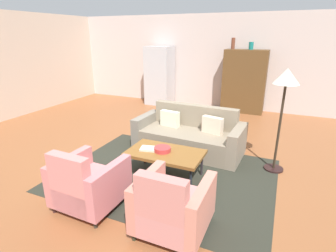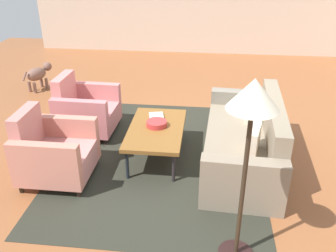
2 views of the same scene
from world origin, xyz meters
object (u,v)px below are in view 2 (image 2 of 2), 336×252
at_px(floor_lamp, 252,113).
at_px(armchair_left, 84,111).
at_px(dog, 38,74).
at_px(armchair_right, 52,153).
at_px(book_stack, 156,117).
at_px(coffee_table, 156,130).
at_px(fruit_bowl, 157,124).
at_px(couch, 248,143).

bearing_deg(floor_lamp, armchair_left, -136.16).
bearing_deg(dog, armchair_right, -129.29).
xyz_separation_m(armchair_right, book_stack, (-0.88, 1.13, 0.11)).
distance_m(floor_lamp, dog, 5.37).
bearing_deg(armchair_left, coffee_table, 64.37).
relative_size(armchair_right, book_stack, 3.09).
xyz_separation_m(armchair_right, floor_lamp, (1.02, 2.13, 1.10)).
distance_m(coffee_table, armchair_left, 1.31).
bearing_deg(fruit_bowl, dog, -129.92).
xyz_separation_m(couch, coffee_table, (-0.00, -1.19, 0.11)).
height_order(armchair_left, dog, armchair_left).
relative_size(armchair_left, armchair_right, 1.00).
distance_m(couch, book_stack, 1.27).
distance_m(book_stack, floor_lamp, 2.36).
relative_size(couch, coffee_table, 1.79).
bearing_deg(dog, coffee_table, -106.80).
bearing_deg(floor_lamp, armchair_right, -115.50).
relative_size(coffee_table, fruit_bowl, 4.47).
bearing_deg(couch, floor_lamp, 175.22).
distance_m(armchair_left, floor_lamp, 3.27).
distance_m(couch, fruit_bowl, 1.20).
relative_size(fruit_bowl, floor_lamp, 0.16).
height_order(coffee_table, book_stack, book_stack).
relative_size(couch, armchair_left, 2.44).
distance_m(couch, armchair_left, 2.43).
bearing_deg(couch, coffee_table, 92.86).
xyz_separation_m(armchair_left, dog, (-1.63, -1.44, -0.03)).
relative_size(armchair_left, floor_lamp, 0.51).
height_order(book_stack, dog, dog).
bearing_deg(coffee_table, fruit_bowl, -180.00).
height_order(couch, dog, couch).
distance_m(armchair_left, dog, 2.17).
bearing_deg(dog, fruit_bowl, -106.18).
xyz_separation_m(coffee_table, armchair_right, (0.60, -1.17, -0.06)).
bearing_deg(book_stack, fruit_bowl, 8.54).
xyz_separation_m(fruit_bowl, dog, (-2.18, -2.61, -0.16)).
height_order(couch, floor_lamp, floor_lamp).
bearing_deg(book_stack, armchair_right, -51.96).
bearing_deg(armchair_right, couch, 104.33).
height_order(coffee_table, floor_lamp, floor_lamp).
bearing_deg(fruit_bowl, armchair_left, -115.39).
bearing_deg(coffee_table, book_stack, -172.90).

